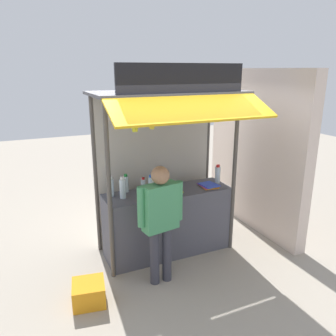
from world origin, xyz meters
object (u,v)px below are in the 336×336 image
water_bottle_back_right (111,187)px  water_bottle_right (143,186)px  magazine_stack_far_left (209,185)px  banana_bunch_rightmost (218,117)px  magazine_stack_front_left (173,191)px  banana_bunch_leftmost (135,126)px  water_bottle_back_left (123,188)px  vendor_person (161,215)px  water_bottle_rear_center (126,184)px  water_bottle_mid_left (151,185)px  water_bottle_center (218,174)px  plastic_crate (89,293)px  banana_bunch_inner_left (152,124)px

water_bottle_back_right → water_bottle_right: 0.46m
magazine_stack_far_left → banana_bunch_rightmost: 1.12m
water_bottle_right → magazine_stack_front_left: size_ratio=0.69×
water_bottle_back_right → banana_bunch_leftmost: size_ratio=0.92×
water_bottle_right → water_bottle_back_left: bearing=-166.0°
vendor_person → water_bottle_back_left: bearing=-76.5°
water_bottle_rear_center → water_bottle_back_right: bearing=-162.5°
water_bottle_back_left → water_bottle_back_right: bearing=132.4°
water_bottle_mid_left → water_bottle_rear_center: size_ratio=1.03×
water_bottle_center → water_bottle_rear_center: size_ratio=1.09×
water_bottle_back_right → plastic_crate: bearing=-122.8°
water_bottle_back_left → vendor_person: bearing=-66.9°
water_bottle_mid_left → magazine_stack_front_left: size_ratio=0.84×
water_bottle_rear_center → banana_bunch_leftmost: banana_bunch_leftmost is taller
vendor_person → water_bottle_right: bearing=-103.4°
magazine_stack_front_left → banana_bunch_inner_left: 1.15m
water_bottle_rear_center → plastic_crate: 1.54m
water_bottle_rear_center → magazine_stack_far_left: size_ratio=0.86×
water_bottle_mid_left → magazine_stack_far_left: size_ratio=0.89×
water_bottle_back_right → magazine_stack_far_left: (1.44, -0.22, -0.12)m
banana_bunch_leftmost → plastic_crate: banana_bunch_leftmost is taller
water_bottle_mid_left → magazine_stack_front_left: 0.33m
banana_bunch_inner_left → banana_bunch_leftmost: (-0.22, -0.00, -0.01)m
magazine_stack_far_left → plastic_crate: (-1.97, -0.61, -0.86)m
water_bottle_rear_center → plastic_crate: (-0.78, -0.91, -0.97)m
water_bottle_right → vendor_person: bearing=-93.7°
water_bottle_mid_left → vendor_person: vendor_person is taller
banana_bunch_leftmost → plastic_crate: bearing=-157.8°
water_bottle_back_right → vendor_person: bearing=-62.9°
water_bottle_center → banana_bunch_inner_left: 1.60m
water_bottle_back_left → water_bottle_mid_left: bearing=0.7°
water_bottle_right → water_bottle_back_right: bearing=173.0°
water_bottle_mid_left → plastic_crate: bearing=-147.0°
water_bottle_right → magazine_stack_front_left: (0.38, -0.19, -0.07)m
magazine_stack_front_left → banana_bunch_leftmost: 1.24m
vendor_person → water_bottle_center: bearing=-161.3°
magazine_stack_front_left → water_bottle_rear_center: bearing=151.3°
water_bottle_back_left → water_bottle_right: bearing=14.0°
water_bottle_mid_left → vendor_person: bearing=-101.5°
vendor_person → water_bottle_back_right: bearing=-72.6°
water_bottle_right → water_bottle_rear_center: bearing=148.9°
water_bottle_rear_center → banana_bunch_inner_left: banana_bunch_inner_left is taller
water_bottle_back_right → banana_bunch_rightmost: bearing=-21.9°
water_bottle_center → plastic_crate: (-2.19, -0.71, -0.98)m
banana_bunch_rightmost → plastic_crate: bearing=-171.1°
vendor_person → water_bottle_rear_center: bearing=-88.7°
water_bottle_mid_left → vendor_person: 0.69m
banana_bunch_inner_left → vendor_person: banana_bunch_inner_left is taller
water_bottle_rear_center → banana_bunch_inner_left: bearing=-74.0°
magazine_stack_far_left → magazine_stack_front_left: magazine_stack_front_left is taller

